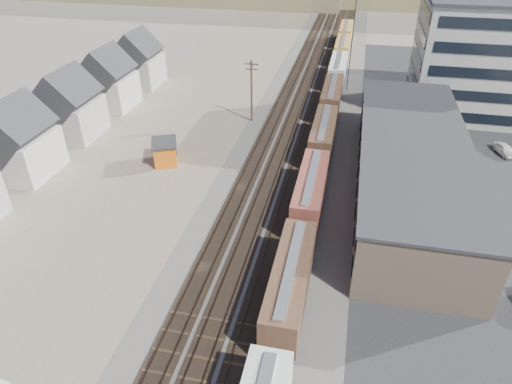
% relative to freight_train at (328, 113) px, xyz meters
% --- Properties ---
extents(ground, '(300.00, 300.00, 0.00)m').
position_rel_freight_train_xyz_m(ground, '(-3.80, -41.14, -2.79)').
color(ground, '#6B6356').
rests_on(ground, ground).
extents(ballast_bed, '(18.00, 200.00, 0.06)m').
position_rel_freight_train_xyz_m(ballast_bed, '(-3.80, 8.86, -2.76)').
color(ballast_bed, '#4C4742').
rests_on(ballast_bed, ground).
extents(dirt_yard, '(24.00, 180.00, 0.03)m').
position_rel_freight_train_xyz_m(dirt_yard, '(-23.80, -1.14, -2.78)').
color(dirt_yard, '#745F50').
rests_on(dirt_yard, ground).
extents(asphalt_lot, '(26.00, 120.00, 0.04)m').
position_rel_freight_train_xyz_m(asphalt_lot, '(18.20, -6.14, -2.77)').
color(asphalt_lot, '#232326').
rests_on(asphalt_lot, ground).
extents(rail_tracks, '(11.40, 200.00, 0.24)m').
position_rel_freight_train_xyz_m(rail_tracks, '(-4.35, 8.86, -2.68)').
color(rail_tracks, black).
rests_on(rail_tracks, ground).
extents(freight_train, '(3.00, 119.74, 4.46)m').
position_rel_freight_train_xyz_m(freight_train, '(0.00, 0.00, 0.00)').
color(freight_train, black).
rests_on(freight_train, ground).
extents(warehouse, '(12.40, 40.40, 7.25)m').
position_rel_freight_train_xyz_m(warehouse, '(11.18, -16.14, 0.86)').
color(warehouse, tan).
rests_on(warehouse, ground).
extents(office_tower, '(22.60, 18.60, 18.45)m').
position_rel_freight_train_xyz_m(office_tower, '(24.15, 13.81, 6.47)').
color(office_tower, '#9E998E').
rests_on(office_tower, ground).
extents(utility_pole_north, '(2.20, 0.32, 10.00)m').
position_rel_freight_train_xyz_m(utility_pole_north, '(-12.30, 0.86, 2.50)').
color(utility_pole_north, '#382619').
rests_on(utility_pole_north, ground).
extents(radio_mast, '(1.20, 0.16, 18.00)m').
position_rel_freight_train_xyz_m(radio_mast, '(2.20, 18.86, 6.33)').
color(radio_mast, black).
rests_on(radio_mast, ground).
extents(townhouse_row, '(8.15, 68.16, 10.47)m').
position_rel_freight_train_xyz_m(townhouse_row, '(-37.80, -16.14, 1.54)').
color(townhouse_row, '#B7B2A8').
rests_on(townhouse_row, ground).
extents(maintenance_shed, '(4.72, 5.25, 3.15)m').
position_rel_freight_train_xyz_m(maintenance_shed, '(-20.73, -15.41, -1.18)').
color(maintenance_shed, orange).
rests_on(maintenance_shed, ground).
extents(parked_car_blue, '(4.43, 6.31, 1.60)m').
position_rel_freight_train_xyz_m(parked_car_blue, '(18.04, 9.02, -1.99)').
color(parked_car_blue, navy).
rests_on(parked_car_blue, ground).
extents(parked_car_far, '(2.80, 4.48, 1.42)m').
position_rel_freight_train_xyz_m(parked_car_far, '(25.41, -2.78, -2.08)').
color(parked_car_far, silver).
rests_on(parked_car_far, ground).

